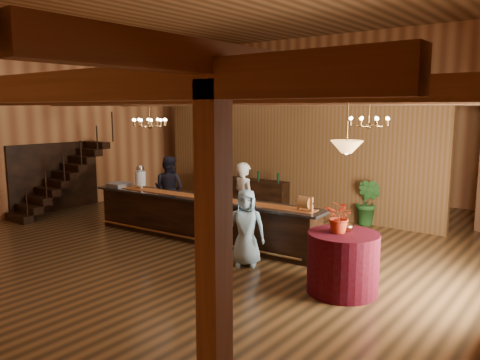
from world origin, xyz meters
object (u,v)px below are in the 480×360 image
Objects in this scene: pendant_lamp at (347,147)px; floor_plant at (368,202)px; chandelier_left at (150,122)px; beverage_dispenser at (140,177)px; round_table at (343,263)px; chandelier_right at (369,121)px; tasting_bar at (200,218)px; raffle_drum at (305,203)px; bartender at (244,201)px; staff_second at (169,189)px; guest at (246,228)px; backbar_shelf at (240,193)px.

pendant_lamp is 0.74× the size of floor_plant.
chandelier_left is 0.89× the size of pendant_lamp.
chandelier_left is (0.44, -0.03, 1.38)m from beverage_dispenser.
chandelier_left is 5.47m from pendant_lamp.
chandelier_right is at bearing 104.02° from round_table.
raffle_drum reaches higher than tasting_bar.
pendant_lamp is at bearing -7.27° from beverage_dispenser.
chandelier_right reaches higher than round_table.
bartender is 1.47× the size of floor_plant.
beverage_dispenser is at bearing 72.62° from staff_second.
chandelier_right is 3.30m from bartender.
raffle_drum is at bearing 142.80° from pendant_lamp.
bartender reaches higher than guest.
chandelier_left is 0.66× the size of floor_plant.
chandelier_right is 0.54× the size of guest.
tasting_bar is 4.02m from round_table.
chandelier_left reaches higher than staff_second.
bartender is at bearing 160.78° from staff_second.
pendant_lamp reaches higher than tasting_bar.
raffle_drum reaches higher than round_table.
floor_plant reaches higher than tasting_bar.
pendant_lamp is 3.86m from bartender.
tasting_bar is 4.45m from floor_plant.
staff_second is 4.09m from guest.
raffle_drum is 0.42× the size of chandelier_right.
chandelier_right is (0.75, 1.16, 1.56)m from raffle_drum.
floor_plant is at bearing 107.87° from pendant_lamp.
beverage_dispenser reaches higher than raffle_drum.
floor_plant is (3.95, 3.81, -2.07)m from chandelier_left.
tasting_bar is 1.09m from bartender.
beverage_dispenser is 5.68m from chandelier_right.
tasting_bar is 7.63× the size of chandelier_left.
chandelier_left reaches higher than backbar_shelf.
round_table is at bearing -37.20° from raffle_drum.
staff_second is (-4.54, 0.71, -0.31)m from raffle_drum.
chandelier_left is at bearing 140.10° from guest.
beverage_dispenser is at bearing 178.52° from tasting_bar.
chandelier_left reaches higher than tasting_bar.
beverage_dispenser reaches higher than floor_plant.
beverage_dispenser is at bearing -139.27° from floor_plant.
backbar_shelf is (-4.15, 3.28, -0.74)m from raffle_drum.
raffle_drum is 0.19× the size of staff_second.
raffle_drum is 4.39m from chandelier_left.
chandelier_right is at bearing 16.16° from chandelier_left.
guest is at bearing 147.48° from bartender.
chandelier_right reaches higher than backbar_shelf.
beverage_dispenser is 2.80m from bartender.
chandelier_right is 3.24m from guest.
chandelier_right reaches higher than beverage_dispenser.
round_table is at bearing -32.27° from guest.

